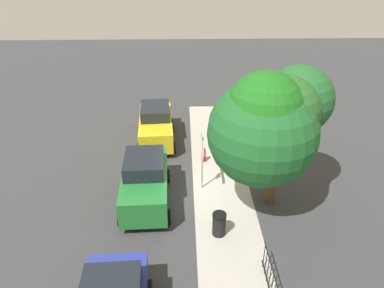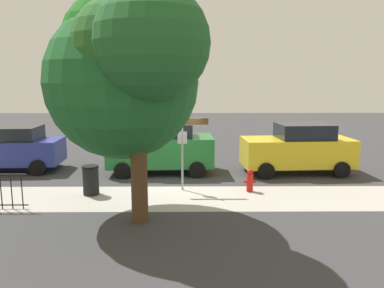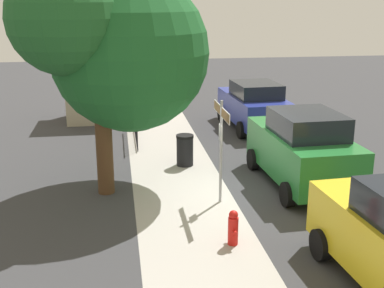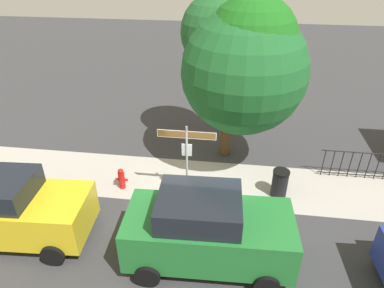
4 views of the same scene
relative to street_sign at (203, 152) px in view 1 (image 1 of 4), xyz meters
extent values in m
plane|color=#38383A|center=(0.60, -0.40, -1.94)|extent=(60.00, 60.00, 0.00)
cube|color=#ADA79E|center=(2.60, 0.90, -1.94)|extent=(24.00, 2.60, 0.00)
cylinder|color=#9EA0A5|center=(0.00, 0.00, -0.61)|extent=(0.07, 0.07, 2.66)
cube|color=brown|center=(0.00, 0.00, 0.45)|extent=(1.77, 0.02, 0.22)
cube|color=white|center=(0.00, 0.00, 0.45)|extent=(1.80, 0.02, 0.25)
cube|color=silver|center=(0.00, 0.02, -0.10)|extent=(0.32, 0.02, 0.42)
cylinder|color=#4C331E|center=(1.09, 2.91, -0.60)|extent=(0.44, 0.44, 2.67)
sphere|color=#255A22|center=(1.41, 2.91, 2.56)|extent=(2.71, 2.71, 2.71)
sphere|color=#205A28|center=(0.63, 3.66, 2.68)|extent=(2.73, 2.73, 2.73)
sphere|color=#1D5C28|center=(1.60, 2.14, 1.76)|extent=(4.19, 4.19, 4.19)
sphere|color=#1A6419|center=(1.77, 2.10, 2.75)|extent=(2.89, 2.89, 2.89)
cube|color=gold|center=(-4.62, -2.38, -1.07)|extent=(4.49, 2.06, 1.11)
cube|color=black|center=(-4.89, -2.40, -0.21)|extent=(2.20, 1.71, 0.60)
cylinder|color=black|center=(-3.19, -1.39, -1.62)|extent=(0.65, 0.26, 0.64)
cylinder|color=black|center=(-3.08, -3.19, -1.62)|extent=(0.65, 0.26, 0.64)
cylinder|color=black|center=(-6.17, -1.58, -1.62)|extent=(0.65, 0.26, 0.64)
cylinder|color=black|center=(-6.06, -3.37, -1.62)|extent=(0.65, 0.26, 0.64)
cube|color=#22702F|center=(0.93, -2.50, -1.03)|extent=(4.31, 2.03, 1.18)
cube|color=black|center=(0.68, -2.51, -0.13)|extent=(2.10, 1.73, 0.63)
cylinder|color=black|center=(2.34, -1.50, -1.62)|extent=(0.65, 0.24, 0.64)
cylinder|color=black|center=(2.41, -3.38, -1.62)|extent=(0.65, 0.24, 0.64)
cylinder|color=black|center=(-0.54, -1.62, -1.62)|extent=(0.65, 0.24, 0.64)
cylinder|color=black|center=(-0.47, -3.49, -1.62)|extent=(0.65, 0.24, 0.64)
cylinder|color=black|center=(6.08, 1.90, -0.89)|extent=(3.09, 0.04, 0.04)
cylinder|color=black|center=(4.69, 1.90, -1.41)|extent=(0.03, 0.03, 1.05)
cylinder|color=black|center=(5.00, 1.90, -1.41)|extent=(0.03, 0.03, 1.05)
cylinder|color=black|center=(5.30, 1.90, -1.41)|extent=(0.03, 0.03, 1.05)
cylinder|color=black|center=(5.61, 1.90, -1.41)|extent=(0.03, 0.03, 1.05)
cylinder|color=black|center=(5.92, 1.90, -1.41)|extent=(0.03, 0.03, 1.05)
cylinder|color=red|center=(-2.31, 0.20, -1.63)|extent=(0.22, 0.22, 0.62)
sphere|color=red|center=(-2.31, 0.20, -1.26)|extent=(0.20, 0.20, 0.20)
cylinder|color=red|center=(-2.47, 0.20, -1.60)|extent=(0.10, 0.09, 0.09)
cylinder|color=red|center=(-2.15, 0.20, -1.60)|extent=(0.10, 0.09, 0.09)
cylinder|color=black|center=(3.03, 0.50, -1.49)|extent=(0.52, 0.52, 0.90)
cylinder|color=black|center=(3.03, 0.50, -1.00)|extent=(0.55, 0.55, 0.08)
camera|label=1|loc=(13.35, -0.82, 7.97)|focal=33.17mm
camera|label=2|loc=(-0.23, 12.52, 1.84)|focal=34.95mm
camera|label=3|loc=(-11.74, 2.51, 3.15)|focal=46.88mm
camera|label=4|loc=(1.34, -8.81, 5.41)|focal=31.78mm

